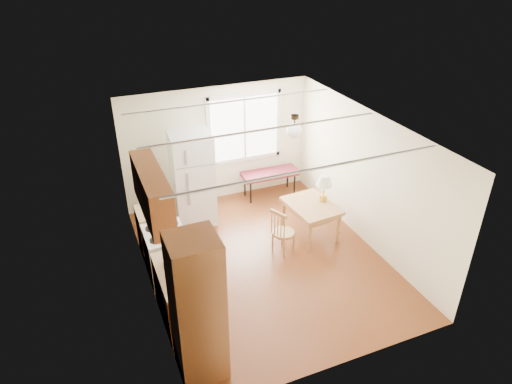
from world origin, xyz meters
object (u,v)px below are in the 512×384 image
refrigerator (193,179)px  chair (281,230)px  dining_table (311,209)px  bench (270,174)px

refrigerator → chair: size_ratio=2.07×
dining_table → chair: (-0.80, -0.35, -0.05)m
refrigerator → chair: 2.08m
chair → refrigerator: bearing=98.0°
refrigerator → dining_table: (1.91, -1.36, -0.37)m
dining_table → bench: bearing=87.8°
dining_table → chair: bearing=-161.3°
bench → chair: 2.20m
refrigerator → bench: bearing=15.1°
dining_table → chair: size_ratio=1.25×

